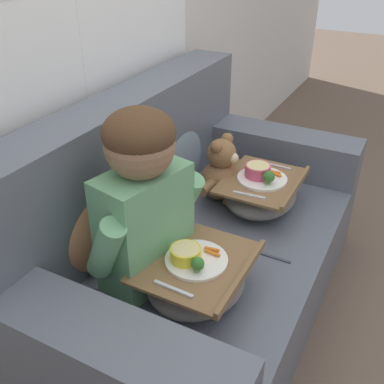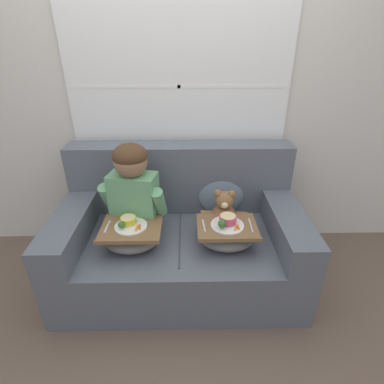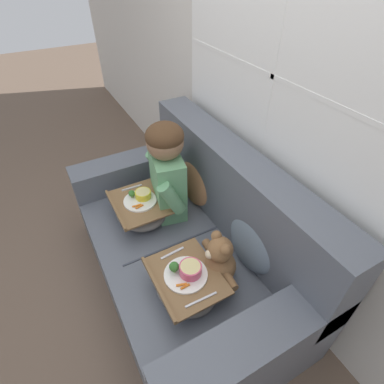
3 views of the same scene
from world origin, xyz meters
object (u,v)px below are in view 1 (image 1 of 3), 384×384
Objects in this scene: teddy_bear at (222,173)px; lap_tray_child at (196,277)px; lap_tray_teddy at (261,192)px; throw_pillow_behind_teddy at (179,152)px; throw_pillow_behind_child at (95,218)px; child_figure at (143,193)px; couch at (188,246)px.

lap_tray_child is (-0.65, -0.20, -0.05)m from teddy_bear.
lap_tray_teddy is (0.00, -0.20, -0.05)m from teddy_bear.
throw_pillow_behind_teddy reaches higher than teddy_bear.
throw_pillow_behind_child is 1.04× the size of lap_tray_child.
child_figure is at bearing 179.71° from teddy_bear.
throw_pillow_behind_teddy is 1.00× the size of lap_tray_teddy.
teddy_bear is 0.68m from lap_tray_child.
teddy_bear is 0.85× the size of lap_tray_teddy.
child_figure reaches higher than lap_tray_child.
couch is 0.39m from teddy_bear.
couch is 4.27× the size of lap_tray_child.
teddy_bear is (0.65, -0.00, -0.23)m from child_figure.
lap_tray_teddy is at bearing -32.85° from couch.
child_figure is at bearing -178.96° from couch.
child_figure is (-0.33, -0.01, 0.45)m from couch.
couch is 5.04× the size of teddy_bear.
lap_tray_teddy is (0.65, -0.20, -0.28)m from child_figure.
throw_pillow_behind_child is (-0.33, 0.22, 0.28)m from couch.
teddy_bear reaches higher than lap_tray_child.
couch is at bearing 178.39° from teddy_bear.
couch is 4.26× the size of throw_pillow_behind_teddy.
teddy_bear is (0.65, -0.23, -0.06)m from throw_pillow_behind_child.
couch is 0.48m from throw_pillow_behind_teddy.
lap_tray_teddy is at bearing -0.00° from lap_tray_child.
lap_tray_teddy is (-0.00, -0.43, -0.11)m from throw_pillow_behind_teddy.
teddy_bear is at bearing 90.07° from lap_tray_teddy.
throw_pillow_behind_teddy is at bearing 19.31° from child_figure.
couch reaches higher than throw_pillow_behind_teddy.
teddy_bear is at bearing 17.14° from lap_tray_child.
throw_pillow_behind_teddy is 1.00× the size of lap_tray_child.
lap_tray_teddy is (0.65, -0.43, -0.11)m from throw_pillow_behind_child.
throw_pillow_behind_child is 0.65m from throw_pillow_behind_teddy.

